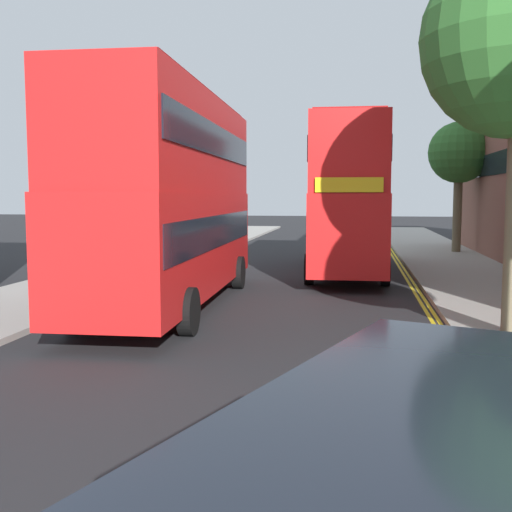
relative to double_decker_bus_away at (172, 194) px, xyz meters
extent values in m
cube|color=#9E9991|center=(8.92, 0.98, -2.96)|extent=(4.00, 80.00, 0.14)
cube|color=#9E9991|center=(-4.08, 0.98, -2.96)|extent=(4.00, 80.00, 0.14)
cube|color=yellow|center=(6.82, -1.02, -3.03)|extent=(0.10, 56.00, 0.01)
cube|color=yellow|center=(6.66, -1.02, -3.03)|extent=(0.10, 56.00, 0.01)
cube|color=red|center=(0.00, 0.00, -1.29)|extent=(2.82, 10.87, 2.60)
cube|color=red|center=(0.00, 0.00, 1.26)|extent=(2.76, 10.65, 2.50)
cube|color=black|center=(0.00, 0.00, -0.99)|extent=(2.84, 10.44, 0.84)
cube|color=black|center=(0.00, 0.00, 1.36)|extent=(2.82, 10.22, 0.80)
cube|color=yellow|center=(-0.16, 5.38, 0.26)|extent=(2.00, 0.12, 0.44)
cube|color=maroon|center=(0.00, 0.00, 2.56)|extent=(2.54, 9.78, 0.10)
cylinder|color=black|center=(-1.35, 3.31, -2.51)|extent=(0.33, 1.05, 1.04)
cylinder|color=black|center=(1.15, 3.38, -2.51)|extent=(0.33, 1.05, 1.04)
cylinder|color=black|center=(-1.15, -3.39, -2.51)|extent=(0.33, 1.05, 1.04)
cylinder|color=black|center=(1.35, -3.31, -2.51)|extent=(0.33, 1.05, 1.04)
cube|color=red|center=(4.48, 8.01, -1.29)|extent=(2.78, 10.86, 2.60)
cube|color=red|center=(4.48, 8.01, 1.26)|extent=(2.73, 10.64, 2.50)
cube|color=black|center=(4.48, 8.01, -0.99)|extent=(2.80, 10.43, 0.84)
cube|color=black|center=(4.48, 8.01, 1.36)|extent=(2.79, 10.21, 0.80)
cube|color=yellow|center=(4.62, 2.63, 0.26)|extent=(2.00, 0.11, 0.44)
cube|color=maroon|center=(4.48, 8.01, 2.56)|extent=(2.50, 9.78, 0.10)
cylinder|color=black|center=(5.82, 4.70, -2.51)|extent=(0.33, 1.05, 1.04)
cylinder|color=black|center=(3.32, 4.63, -2.51)|extent=(0.33, 1.05, 1.04)
cylinder|color=black|center=(5.64, 11.39, -2.51)|extent=(0.33, 1.05, 1.04)
cylinder|color=black|center=(3.14, 11.33, -2.51)|extent=(0.33, 1.05, 1.04)
cube|color=black|center=(5.29, -13.19, -1.29)|extent=(2.65, 3.45, 0.76)
cylinder|color=#6B6047|center=(9.91, 16.48, -0.85)|extent=(0.44, 0.44, 4.07)
cylinder|color=#6B6047|center=(10.41, 16.60, 1.54)|extent=(0.38, 1.07, 0.80)
cylinder|color=#6B6047|center=(9.91, 17.12, 1.63)|extent=(1.33, 0.12, 0.98)
cylinder|color=#6B6047|center=(9.37, 16.50, 1.57)|extent=(0.17, 1.14, 0.85)
cylinder|color=#6B6047|center=(10.08, 15.75, 1.71)|extent=(1.52, 0.46, 1.12)
sphere|color=#33702D|center=(9.91, 16.48, 2.10)|extent=(3.06, 3.06, 3.06)
cylinder|color=#6B6047|center=(7.75, -1.84, 2.38)|extent=(1.48, 0.64, 1.12)
cylinder|color=#6B6047|center=(7.70, -3.01, 2.26)|extent=(1.05, 0.75, 0.88)
camera|label=1|loc=(4.82, -15.71, -0.06)|focal=42.88mm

